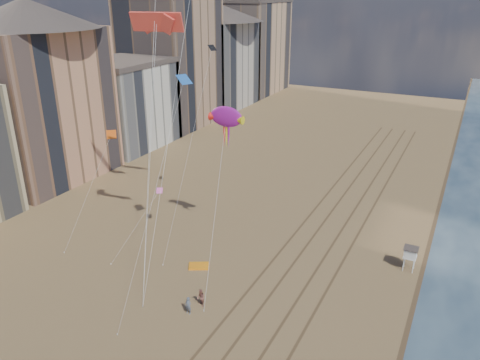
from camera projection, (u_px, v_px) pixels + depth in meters
name	position (u px, v px, depth m)	size (l,w,h in m)	color
wet_sand	(467.00, 247.00, 57.70)	(260.00, 260.00, 0.00)	#42301E
tracks	(314.00, 253.00, 56.30)	(7.68, 120.00, 0.01)	brown
buildings	(156.00, 69.00, 100.75)	(34.72, 131.35, 29.00)	#C6B284
lifeguard_stand	(410.00, 253.00, 52.11)	(1.57, 1.57, 2.83)	silver
grounded_kite	(199.00, 266.00, 53.42)	(2.24, 1.43, 0.25)	orange
show_kite	(226.00, 117.00, 51.10)	(4.17, 6.37, 19.92)	#93168D
kite_flyer_a	(188.00, 306.00, 45.44)	(0.67, 0.44, 1.84)	slate
kite_flyer_b	(201.00, 298.00, 46.56)	(0.90, 0.70, 1.86)	#98594D
small_kites	(154.00, 116.00, 53.44)	(17.78, 11.53, 17.85)	#215BB3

